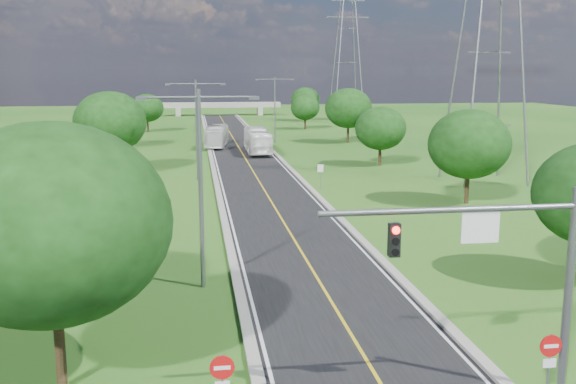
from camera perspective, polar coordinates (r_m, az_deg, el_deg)
name	(u,v)px	position (r m, az deg, el deg)	size (l,w,h in m)	color
ground	(245,159)	(80.51, -3.81, 2.95)	(260.00, 260.00, 0.00)	#1E4F16
road	(242,153)	(86.43, -4.12, 3.50)	(8.00, 150.00, 0.06)	black
curb_left	(210,153)	(86.22, -6.95, 3.49)	(0.50, 150.00, 0.22)	gray
curb_right	(273,152)	(86.83, -1.32, 3.61)	(0.50, 150.00, 0.22)	gray
signal_mast	(510,259)	(21.84, 19.16, -5.69)	(8.54, 0.33, 7.20)	slate
do_not_enter_left	(222,377)	(20.17, -5.86, -16.08)	(0.76, 0.11, 2.50)	slate
do_not_enter_right	(550,355)	(23.08, 22.26, -13.28)	(0.76, 0.11, 2.50)	slate
speed_limit_sign	(320,172)	(59.36, 2.89, 1.74)	(0.55, 0.09, 2.40)	slate
overpass	(219,106)	(159.87, -6.13, 7.64)	(30.00, 3.00, 3.20)	gray
streetlight_near_left	(200,172)	(31.91, -7.81, 1.78)	(5.90, 0.25, 10.00)	slate
streetlight_mid_left	(196,121)	(64.71, -8.14, 6.27)	(5.90, 0.25, 10.00)	slate
streetlight_far_right	(275,104)	(98.41, -1.18, 7.86)	(5.90, 0.25, 10.00)	slate
power_tower_near	(490,37)	(65.96, 17.50, 12.99)	(9.00, 6.40, 28.00)	slate
power_tower_far	(347,56)	(138.37, 5.27, 11.99)	(9.00, 6.40, 28.00)	slate
tree_la	(8,207)	(29.14, -23.61, -1.24)	(7.14, 7.14, 8.30)	black
tree_lb	(58,159)	(48.92, -19.79, 2.80)	(6.30, 6.30, 7.33)	black
tree_lc	(110,122)	(70.28, -15.55, 6.03)	(7.56, 7.56, 8.79)	black
tree_ld	(117,113)	(94.33, -14.96, 6.78)	(6.72, 6.72, 7.82)	black
tree_le	(147,108)	(118.00, -12.42, 7.31)	(5.88, 5.88, 6.84)	black
tree_lf	(51,224)	(22.60, -20.30, -2.65)	(7.98, 7.98, 9.28)	black
tree_rb	(469,144)	(54.61, 15.80, 4.12)	(6.72, 6.72, 7.82)	black
tree_rc	(380,128)	(74.90, 8.22, 5.62)	(5.88, 5.88, 6.84)	black
tree_rd	(348,108)	(98.47, 5.39, 7.42)	(7.14, 7.14, 8.30)	black
tree_re	(305,108)	(121.50, 1.53, 7.50)	(5.46, 5.46, 6.35)	black
tree_rf	(305,100)	(141.75, 1.55, 8.21)	(6.30, 6.30, 7.33)	black
bus_outbound	(257,141)	(85.69, -2.73, 4.58)	(2.76, 11.78, 3.28)	white
bus_inbound	(217,136)	(93.47, -6.35, 4.96)	(2.53, 10.83, 3.02)	silver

